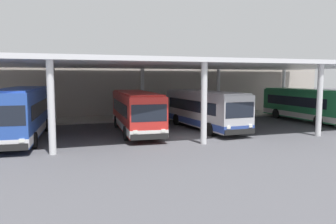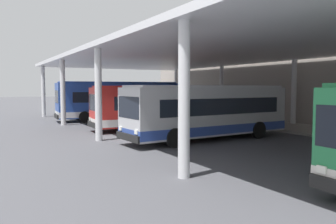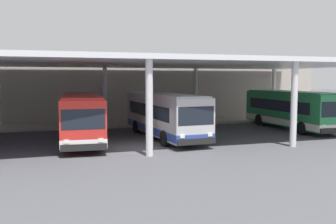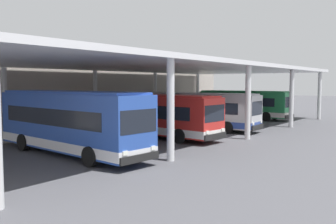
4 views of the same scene
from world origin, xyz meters
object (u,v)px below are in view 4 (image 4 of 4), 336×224
at_px(bench_waiting, 158,113).
at_px(trash_bin, 144,115).
at_px(bus_far_bay, 244,104).
at_px(bus_second_bay, 156,115).
at_px(bus_middle_bay, 199,111).
at_px(bus_nearest_bay, 70,122).

bearing_deg(bench_waiting, trash_bin, -172.66).
bearing_deg(bus_far_bay, bus_second_bay, -176.23).
xyz_separation_m(bus_far_bay, trash_bin, (-9.29, 6.92, -0.98)).
distance_m(bus_second_bay, bus_middle_bay, 5.78).
xyz_separation_m(bus_second_bay, bench_waiting, (10.71, 8.40, -0.99)).
relative_size(bus_nearest_bay, bus_middle_bay, 1.08).
height_order(bus_second_bay, bus_far_bay, same).
bearing_deg(bus_nearest_bay, bus_second_bay, 2.39).
relative_size(bus_nearest_bay, bus_second_bay, 1.08).
bearing_deg(bus_middle_bay, bus_second_bay, 178.72).
height_order(bus_nearest_bay, bench_waiting, bus_nearest_bay).
bearing_deg(trash_bin, bus_far_bay, -36.66).
bearing_deg(bus_nearest_bay, bus_far_bay, 3.33).
distance_m(bus_nearest_bay, trash_bin, 18.23).
height_order(bus_middle_bay, bus_far_bay, same).
bearing_deg(bus_second_bay, trash_bin, 45.23).
xyz_separation_m(bus_second_bay, bus_middle_bay, (5.78, -0.13, 0.00)).
distance_m(bus_second_bay, trash_bin, 11.39).
relative_size(bus_second_bay, trash_bin, 10.88).
bearing_deg(bus_middle_bay, bus_nearest_bay, -179.13).
distance_m(bus_second_bay, bench_waiting, 13.65).
distance_m(bus_nearest_bay, bus_far_bay, 25.48).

